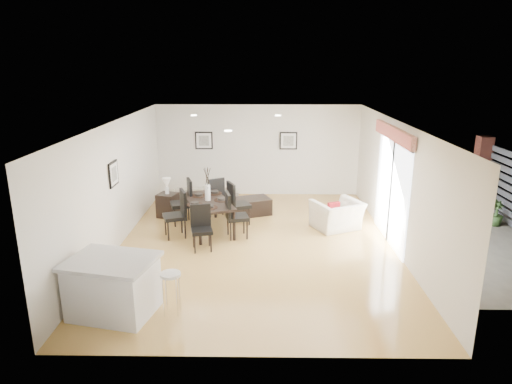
{
  "coord_description": "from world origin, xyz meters",
  "views": [
    {
      "loc": [
        0.14,
        -9.39,
        3.91
      ],
      "look_at": [
        -0.01,
        0.4,
        1.1
      ],
      "focal_mm": 32.0,
      "sensor_mm": 36.0,
      "label": 1
    }
  ],
  "objects_px": {
    "side_table": "(168,205)",
    "bar_stool": "(171,279)",
    "dining_chair_head": "(201,225)",
    "sofa": "(202,195)",
    "dining_table": "(208,203)",
    "dining_chair_foot": "(215,194)",
    "armchair": "(337,215)",
    "dining_chair_wnear": "(179,211)",
    "dining_chair_wfar": "(185,199)",
    "dining_chair_enear": "(233,213)",
    "dining_chair_efar": "(236,201)",
    "coffee_table": "(249,206)",
    "kitchen_island": "(113,286)"
  },
  "relations": [
    {
      "from": "dining_chair_wnear",
      "to": "dining_chair_wfar",
      "type": "distance_m",
      "value": 0.89
    },
    {
      "from": "sofa",
      "to": "dining_chair_wfar",
      "type": "height_order",
      "value": "dining_chair_wfar"
    },
    {
      "from": "sofa",
      "to": "dining_chair_head",
      "type": "bearing_deg",
      "value": 85.06
    },
    {
      "from": "dining_chair_enear",
      "to": "coffee_table",
      "type": "distance_m",
      "value": 1.73
    },
    {
      "from": "armchair",
      "to": "dining_chair_wnear",
      "type": "relative_size",
      "value": 0.98
    },
    {
      "from": "sofa",
      "to": "side_table",
      "type": "distance_m",
      "value": 1.28
    },
    {
      "from": "dining_table",
      "to": "dining_chair_wnear",
      "type": "relative_size",
      "value": 1.83
    },
    {
      "from": "dining_chair_foot",
      "to": "bar_stool",
      "type": "distance_m",
      "value": 4.9
    },
    {
      "from": "side_table",
      "to": "kitchen_island",
      "type": "bearing_deg",
      "value": -88.9
    },
    {
      "from": "kitchen_island",
      "to": "side_table",
      "type": "bearing_deg",
      "value": 103.75
    },
    {
      "from": "dining_chair_wfar",
      "to": "dining_table",
      "type": "bearing_deg",
      "value": 35.2
    },
    {
      "from": "armchair",
      "to": "bar_stool",
      "type": "relative_size",
      "value": 1.5
    },
    {
      "from": "side_table",
      "to": "kitchen_island",
      "type": "distance_m",
      "value": 4.76
    },
    {
      "from": "dining_chair_wnear",
      "to": "dining_chair_foot",
      "type": "distance_m",
      "value": 1.68
    },
    {
      "from": "coffee_table",
      "to": "side_table",
      "type": "xyz_separation_m",
      "value": [
        -2.11,
        -0.21,
        0.09
      ]
    },
    {
      "from": "dining_chair_wnear",
      "to": "bar_stool",
      "type": "height_order",
      "value": "dining_chair_wnear"
    },
    {
      "from": "dining_chair_enear",
      "to": "side_table",
      "type": "height_order",
      "value": "dining_chair_enear"
    },
    {
      "from": "dining_table",
      "to": "dining_chair_enear",
      "type": "relative_size",
      "value": 1.86
    },
    {
      "from": "sofa",
      "to": "dining_chair_wnear",
      "type": "relative_size",
      "value": 1.82
    },
    {
      "from": "dining_chair_head",
      "to": "side_table",
      "type": "relative_size",
      "value": 1.57
    },
    {
      "from": "dining_chair_wnear",
      "to": "kitchen_island",
      "type": "distance_m",
      "value": 3.4
    },
    {
      "from": "dining_chair_wnear",
      "to": "coffee_table",
      "type": "xyz_separation_m",
      "value": [
        1.57,
        1.6,
        -0.39
      ]
    },
    {
      "from": "dining_table",
      "to": "bar_stool",
      "type": "distance_m",
      "value": 3.78
    },
    {
      "from": "sofa",
      "to": "dining_chair_efar",
      "type": "height_order",
      "value": "dining_chair_efar"
    },
    {
      "from": "sofa",
      "to": "dining_chair_head",
      "type": "relative_size",
      "value": 2.05
    },
    {
      "from": "sofa",
      "to": "dining_chair_foot",
      "type": "distance_m",
      "value": 1.05
    },
    {
      "from": "armchair",
      "to": "dining_chair_foot",
      "type": "height_order",
      "value": "dining_chair_foot"
    },
    {
      "from": "dining_table",
      "to": "side_table",
      "type": "distance_m",
      "value": 1.57
    },
    {
      "from": "armchair",
      "to": "kitchen_island",
      "type": "height_order",
      "value": "kitchen_island"
    },
    {
      "from": "side_table",
      "to": "kitchen_island",
      "type": "height_order",
      "value": "kitchen_island"
    },
    {
      "from": "dining_chair_wfar",
      "to": "dining_chair_efar",
      "type": "bearing_deg",
      "value": 69.55
    },
    {
      "from": "armchair",
      "to": "side_table",
      "type": "bearing_deg",
      "value": -36.72
    },
    {
      "from": "sofa",
      "to": "dining_chair_head",
      "type": "distance_m",
      "value": 3.17
    },
    {
      "from": "armchair",
      "to": "dining_table",
      "type": "height_order",
      "value": "dining_table"
    },
    {
      "from": "side_table",
      "to": "bar_stool",
      "type": "xyz_separation_m",
      "value": [
        1.02,
        -4.76,
        0.3
      ]
    },
    {
      "from": "armchair",
      "to": "dining_chair_wfar",
      "type": "height_order",
      "value": "dining_chair_wfar"
    },
    {
      "from": "side_table",
      "to": "bar_stool",
      "type": "distance_m",
      "value": 4.87
    },
    {
      "from": "dining_chair_efar",
      "to": "kitchen_island",
      "type": "height_order",
      "value": "dining_chair_efar"
    },
    {
      "from": "dining_chair_wnear",
      "to": "dining_chair_efar",
      "type": "distance_m",
      "value": 1.51
    },
    {
      "from": "dining_chair_foot",
      "to": "dining_chair_efar",
      "type": "bearing_deg",
      "value": 99.39
    },
    {
      "from": "armchair",
      "to": "coffee_table",
      "type": "relative_size",
      "value": 0.99
    },
    {
      "from": "dining_chair_head",
      "to": "coffee_table",
      "type": "relative_size",
      "value": 0.9
    },
    {
      "from": "armchair",
      "to": "bar_stool",
      "type": "height_order",
      "value": "bar_stool"
    },
    {
      "from": "dining_chair_wfar",
      "to": "dining_chair_foot",
      "type": "height_order",
      "value": "dining_chair_wfar"
    },
    {
      "from": "sofa",
      "to": "side_table",
      "type": "height_order",
      "value": "side_table"
    },
    {
      "from": "dining_chair_foot",
      "to": "side_table",
      "type": "xyz_separation_m",
      "value": [
        -1.21,
        -0.14,
        -0.26
      ]
    },
    {
      "from": "dining_chair_enear",
      "to": "bar_stool",
      "type": "bearing_deg",
      "value": 153.22
    },
    {
      "from": "dining_chair_head",
      "to": "bar_stool",
      "type": "bearing_deg",
      "value": -105.66
    },
    {
      "from": "dining_chair_enear",
      "to": "dining_table",
      "type": "bearing_deg",
      "value": 39.67
    },
    {
      "from": "sofa",
      "to": "dining_table",
      "type": "height_order",
      "value": "dining_table"
    }
  ]
}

